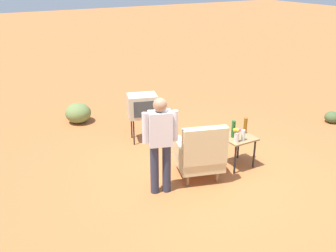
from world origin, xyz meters
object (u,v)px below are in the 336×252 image
(armchair, at_px, (200,153))
(flower_vase, at_px, (237,134))
(person_standing, at_px, (160,140))
(bottle_short_clear, at_px, (243,135))
(bottle_wine_green, at_px, (233,129))
(soda_can_red, at_px, (234,132))
(bottle_tall_amber, at_px, (245,125))
(tv_on_stand, at_px, (142,106))
(side_table, at_px, (238,141))

(armchair, xyz_separation_m, flower_vase, (-0.69, 0.10, 0.25))
(person_standing, distance_m, bottle_short_clear, 1.66)
(person_standing, xyz_separation_m, bottle_wine_green, (-1.57, -0.11, -0.18))
(soda_can_red, distance_m, bottle_tall_amber, 0.25)
(person_standing, relative_size, flower_vase, 6.19)
(armchair, xyz_separation_m, bottle_short_clear, (-0.84, 0.10, 0.20))
(bottle_wine_green, bearing_deg, flower_vase, 67.92)
(armchair, relative_size, person_standing, 0.65)
(person_standing, height_order, soda_can_red, person_standing)
(tv_on_stand, relative_size, soda_can_red, 8.44)
(armchair, xyz_separation_m, soda_can_red, (-0.86, -0.17, 0.16))
(tv_on_stand, relative_size, bottle_tall_amber, 3.43)
(bottle_wine_green, height_order, flower_vase, bottle_wine_green)
(side_table, distance_m, bottle_wine_green, 0.27)
(bottle_short_clear, relative_size, flower_vase, 0.75)
(bottle_tall_amber, distance_m, flower_vase, 0.46)
(armchair, bearing_deg, soda_can_red, -169.03)
(tv_on_stand, xyz_separation_m, soda_can_red, (-1.00, 1.78, -0.13))
(bottle_tall_amber, bearing_deg, tv_on_stand, -55.86)
(side_table, xyz_separation_m, bottle_tall_amber, (-0.22, -0.07, 0.24))
(armchair, height_order, flower_vase, armchair)
(tv_on_stand, height_order, soda_can_red, tv_on_stand)
(person_standing, xyz_separation_m, flower_vase, (-1.49, 0.08, -0.19))
(soda_can_red, distance_m, bottle_short_clear, 0.27)
(bottle_short_clear, bearing_deg, flower_vase, -1.70)
(side_table, distance_m, bottle_tall_amber, 0.33)
(armchair, relative_size, bottle_short_clear, 5.30)
(soda_can_red, xyz_separation_m, flower_vase, (0.16, 0.27, 0.09))
(side_table, bearing_deg, person_standing, 2.83)
(side_table, xyz_separation_m, tv_on_stand, (1.01, -1.89, 0.27))
(bottle_tall_amber, relative_size, bottle_wine_green, 0.94)
(bottle_tall_amber, xyz_separation_m, flower_vase, (0.39, 0.23, -0.00))
(tv_on_stand, distance_m, soda_can_red, 2.05)
(bottle_tall_amber, height_order, bottle_short_clear, bottle_tall_amber)
(tv_on_stand, xyz_separation_m, bottle_wine_green, (-0.92, 1.86, -0.03))
(tv_on_stand, bearing_deg, bottle_wine_green, 116.25)
(tv_on_stand, height_order, bottle_tall_amber, tv_on_stand)
(person_standing, xyz_separation_m, bottle_short_clear, (-1.64, 0.08, -0.24))
(tv_on_stand, distance_m, person_standing, 2.08)
(side_table, xyz_separation_m, soda_can_red, (0.01, -0.10, 0.15))
(armchair, xyz_separation_m, tv_on_stand, (0.15, -1.95, 0.28))
(bottle_short_clear, distance_m, flower_vase, 0.16)
(armchair, distance_m, tv_on_stand, 1.98)
(tv_on_stand, bearing_deg, flower_vase, 112.25)
(soda_can_red, bearing_deg, armchair, 10.97)
(flower_vase, bearing_deg, armchair, -8.21)
(bottle_tall_amber, bearing_deg, flower_vase, 30.50)
(bottle_short_clear, bearing_deg, bottle_wine_green, -70.18)
(side_table, height_order, flower_vase, flower_vase)
(bottle_short_clear, height_order, flower_vase, flower_vase)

